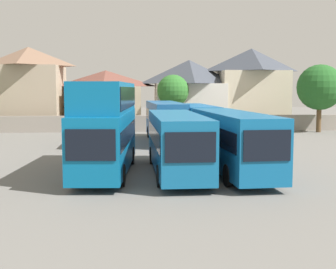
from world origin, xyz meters
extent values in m
plane|color=slate|center=(0.00, 18.00, 0.00)|extent=(140.00, 140.00, 0.00)
cube|color=gray|center=(0.00, 24.71, 0.90)|extent=(56.00, 0.50, 1.80)
cube|color=#0B6499|center=(-3.68, 0.10, 1.92)|extent=(3.24, 10.53, 3.13)
cube|color=black|center=(-4.04, -5.09, 2.30)|extent=(2.22, 0.23, 1.41)
cube|color=black|center=(-3.68, 0.10, 2.30)|extent=(3.22, 9.70, 0.99)
cube|color=#0B6499|center=(-3.66, 0.36, 4.29)|extent=(3.15, 10.00, 1.62)
cube|color=black|center=(-3.66, 0.36, 4.29)|extent=(3.21, 9.49, 1.13)
cylinder|color=black|center=(-2.74, -3.18, 0.55)|extent=(0.38, 1.12, 1.10)
cylinder|color=black|center=(-5.06, -3.02, 0.55)|extent=(0.38, 1.12, 1.10)
cylinder|color=black|center=(-2.30, 3.23, 0.55)|extent=(0.38, 1.12, 1.10)
cylinder|color=black|center=(-4.62, 3.39, 0.55)|extent=(0.38, 1.12, 1.10)
cube|color=#136095|center=(0.25, -0.08, 1.86)|extent=(2.74, 10.98, 3.00)
cube|color=black|center=(0.34, -5.57, 2.21)|extent=(2.26, 0.12, 1.35)
cube|color=black|center=(0.25, -0.08, 2.21)|extent=(2.77, 10.10, 0.94)
cylinder|color=black|center=(1.48, -3.45, 0.55)|extent=(0.32, 1.10, 1.10)
cylinder|color=black|center=(-0.88, -3.49, 0.55)|extent=(0.32, 1.10, 1.10)
cylinder|color=black|center=(1.37, 3.33, 0.55)|extent=(0.32, 1.10, 1.10)
cylinder|color=black|center=(-0.99, 3.29, 0.55)|extent=(0.32, 1.10, 1.10)
cube|color=#115E95|center=(3.38, -0.07, 1.90)|extent=(3.16, 11.35, 3.09)
cube|color=black|center=(3.73, -5.69, 2.27)|extent=(2.18, 0.21, 1.39)
cube|color=black|center=(3.38, -0.07, 2.27)|extent=(3.14, 10.45, 0.97)
cylinder|color=black|center=(4.73, -3.47, 0.55)|extent=(0.37, 1.12, 1.10)
cylinder|color=black|center=(2.46, -3.61, 0.55)|extent=(0.37, 1.12, 1.10)
cylinder|color=black|center=(4.30, 3.47, 0.55)|extent=(0.37, 1.12, 1.10)
cylinder|color=black|center=(2.03, 3.33, 0.55)|extent=(0.37, 1.12, 1.10)
cube|color=#0D629D|center=(-4.54, 14.56, 1.87)|extent=(2.65, 10.50, 3.02)
cube|color=black|center=(-4.42, 9.32, 2.23)|extent=(2.12, 0.13, 1.36)
cube|color=black|center=(-4.54, 14.56, 2.23)|extent=(2.67, 9.67, 0.95)
cylinder|color=black|center=(-3.36, 11.35, 0.55)|extent=(0.33, 1.11, 1.10)
cylinder|color=black|center=(-5.57, 11.30, 0.55)|extent=(0.33, 1.11, 1.10)
cylinder|color=black|center=(-3.51, 17.83, 0.55)|extent=(0.33, 1.11, 1.10)
cylinder|color=black|center=(-5.72, 17.77, 0.55)|extent=(0.33, 1.11, 1.10)
cube|color=#1D5A99|center=(0.64, 15.08, 1.96)|extent=(3.08, 11.35, 3.20)
cube|color=black|center=(0.91, 9.45, 2.34)|extent=(2.25, 0.19, 1.44)
cube|color=black|center=(0.64, 15.08, 2.34)|extent=(3.08, 10.45, 1.01)
cylinder|color=black|center=(1.98, 11.66, 0.55)|extent=(0.35, 1.11, 1.10)
cylinder|color=black|center=(-0.37, 11.54, 0.55)|extent=(0.35, 1.11, 1.10)
cylinder|color=black|center=(1.65, 18.62, 0.55)|extent=(0.35, 1.11, 1.10)
cylinder|color=black|center=(-0.69, 18.51, 0.55)|extent=(0.35, 1.11, 1.10)
cube|color=#0F5FA5|center=(3.34, 14.43, 1.83)|extent=(2.98, 10.20, 2.95)
cube|color=black|center=(3.54, 9.36, 2.19)|extent=(2.27, 0.17, 1.33)
cube|color=black|center=(3.34, 14.43, 2.19)|extent=(2.98, 9.40, 0.93)
cylinder|color=black|center=(4.65, 11.35, 0.55)|extent=(0.34, 1.11, 1.10)
cylinder|color=black|center=(2.28, 11.25, 0.55)|extent=(0.34, 1.11, 1.10)
cylinder|color=black|center=(4.40, 17.61, 0.55)|extent=(0.34, 1.11, 1.10)
cylinder|color=black|center=(2.03, 17.52, 0.55)|extent=(0.34, 1.11, 1.10)
cube|color=tan|center=(-14.74, 30.47, 3.74)|extent=(7.70, 7.81, 7.48)
pyramid|color=brown|center=(-14.74, 30.47, 8.61)|extent=(8.09, 8.20, 2.27)
cube|color=#C6B293|center=(-5.63, 31.72, 2.53)|extent=(8.65, 7.73, 5.05)
pyramid|color=brown|center=(-5.63, 31.72, 6.05)|extent=(9.09, 8.12, 1.99)
cube|color=silver|center=(4.84, 31.55, 2.70)|extent=(8.46, 7.57, 5.41)
pyramid|color=#3D424C|center=(4.84, 31.55, 6.89)|extent=(8.88, 7.95, 2.97)
cube|color=beige|center=(12.79, 31.45, 3.49)|extent=(8.28, 7.15, 6.98)
pyramid|color=#3D424C|center=(12.79, 31.45, 8.41)|extent=(8.70, 7.51, 2.85)
cylinder|color=brown|center=(18.12, 22.71, 1.59)|extent=(0.52, 0.52, 3.18)
sphere|color=#235B23|center=(18.12, 22.71, 4.92)|extent=(4.97, 4.97, 4.97)
cylinder|color=brown|center=(2.42, 27.21, 1.62)|extent=(0.42, 0.42, 3.23)
sphere|color=#2D6B28|center=(2.42, 27.21, 4.54)|extent=(3.72, 3.72, 3.72)
camera|label=1|loc=(-2.10, -24.79, 4.77)|focal=47.70mm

